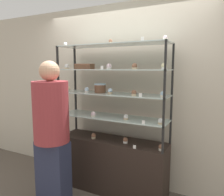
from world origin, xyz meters
TOP-DOWN VIEW (x-y plane):
  - ground_plane at (0.00, 0.00)m, footprint 20.00×20.00m
  - back_wall at (0.00, 0.35)m, footprint 8.00×0.05m
  - display_base at (0.00, 0.00)m, footprint 1.50×0.41m
  - display_riser_lower at (0.00, 0.00)m, footprint 1.50×0.41m
  - display_riser_middle at (0.00, 0.00)m, footprint 1.50×0.41m
  - display_riser_upper at (0.00, 0.00)m, footprint 1.50×0.41m
  - display_riser_top at (0.00, 0.00)m, footprint 1.50×0.41m
  - layer_cake_centerpiece at (-0.18, -0.00)m, footprint 0.16×0.16m
  - sheet_cake_frosted at (-0.44, 0.01)m, footprint 0.26×0.13m
  - cupcake_0 at (-0.70, -0.06)m, footprint 0.06×0.06m
  - cupcake_1 at (-0.24, -0.09)m, footprint 0.06×0.06m
  - cupcake_2 at (0.22, -0.06)m, footprint 0.06×0.06m
  - cupcake_3 at (0.70, -0.10)m, footprint 0.06×0.06m
  - price_tag_0 at (0.40, -0.19)m, footprint 0.04×0.00m
  - cupcake_4 at (-0.70, -0.10)m, footprint 0.06×0.06m
  - cupcake_5 at (-0.22, -0.11)m, footprint 0.06×0.06m
  - cupcake_6 at (0.24, -0.07)m, footprint 0.06×0.06m
  - cupcake_7 at (0.68, -0.09)m, footprint 0.06×0.06m
  - price_tag_1 at (0.50, -0.19)m, footprint 0.04×0.00m
  - cupcake_8 at (-0.69, -0.05)m, footprint 0.06×0.06m
  - cupcake_9 at (-0.35, -0.07)m, footprint 0.06×0.06m
  - cupcake_10 at (-0.00, -0.05)m, footprint 0.06×0.06m
  - cupcake_11 at (0.35, -0.10)m, footprint 0.06×0.06m
  - cupcake_12 at (0.69, -0.08)m, footprint 0.06×0.06m
  - price_tag_2 at (0.46, -0.19)m, footprint 0.04×0.00m
  - cupcake_13 at (-0.69, -0.06)m, footprint 0.07×0.07m
  - cupcake_14 at (0.00, -0.08)m, footprint 0.07×0.07m
  - cupcake_15 at (0.35, -0.10)m, footprint 0.07×0.07m
  - cupcake_16 at (0.70, -0.08)m, footprint 0.07×0.07m
  - price_tag_3 at (-0.04, -0.19)m, footprint 0.04×0.00m
  - cupcake_17 at (-0.69, -0.07)m, footprint 0.05×0.05m
  - cupcake_18 at (0.01, -0.06)m, footprint 0.05×0.05m
  - cupcake_19 at (0.70, -0.07)m, footprint 0.05×0.05m
  - price_tag_4 at (0.47, -0.19)m, footprint 0.04×0.00m
  - customer_figure at (-0.47, -0.64)m, footprint 0.42×0.42m

SIDE VIEW (x-z plane):
  - ground_plane at x=0.00m, z-range 0.00..0.00m
  - display_base at x=0.00m, z-range 0.00..0.73m
  - price_tag_0 at x=0.40m, z-range 0.73..0.78m
  - cupcake_0 at x=-0.70m, z-range 0.73..0.81m
  - cupcake_1 at x=-0.24m, z-range 0.73..0.81m
  - cupcake_2 at x=0.22m, z-range 0.73..0.81m
  - cupcake_3 at x=0.70m, z-range 0.73..0.81m
  - customer_figure at x=-0.47m, z-range 0.06..1.84m
  - display_riser_lower at x=0.00m, z-range 0.87..1.19m
  - price_tag_1 at x=0.50m, z-range 1.05..1.09m
  - cupcake_4 at x=-0.70m, z-range 1.05..1.12m
  - cupcake_5 at x=-0.22m, z-range 1.05..1.12m
  - cupcake_6 at x=0.24m, z-range 1.05..1.12m
  - cupcake_7 at x=0.68m, z-range 1.05..1.12m
  - back_wall at x=0.00m, z-range 0.00..2.60m
  - display_riser_middle at x=0.00m, z-range 1.19..1.50m
  - price_tag_2 at x=0.46m, z-range 1.37..1.41m
  - cupcake_8 at x=-0.69m, z-range 1.36..1.43m
  - cupcake_9 at x=-0.35m, z-range 1.36..1.43m
  - cupcake_10 at x=0.00m, z-range 1.36..1.43m
  - cupcake_11 at x=0.35m, z-range 1.36..1.43m
  - cupcake_12 at x=0.69m, z-range 1.36..1.43m
  - layer_cake_centerpiece at x=-0.18m, z-range 1.37..1.49m
  - display_riser_upper at x=0.00m, z-range 1.50..1.82m
  - price_tag_3 at x=-0.04m, z-range 1.68..1.72m
  - cupcake_13 at x=-0.69m, z-range 1.68..1.75m
  - cupcake_14 at x=0.00m, z-range 1.68..1.75m
  - cupcake_15 at x=0.35m, z-range 1.68..1.75m
  - cupcake_16 at x=0.70m, z-range 1.68..1.75m
  - sheet_cake_frosted at x=-0.44m, z-range 1.68..1.75m
  - display_riser_top at x=0.00m, z-range 1.82..2.13m
  - price_tag_4 at x=0.47m, z-range 2.00..2.04m
  - cupcake_17 at x=-0.69m, z-range 1.99..2.05m
  - cupcake_18 at x=0.01m, z-range 1.99..2.05m
  - cupcake_19 at x=0.70m, z-range 1.99..2.05m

